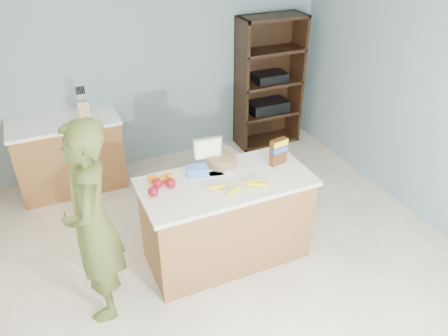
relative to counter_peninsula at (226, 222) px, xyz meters
name	(u,v)px	position (x,y,z in m)	size (l,w,h in m)	color
floor	(239,275)	(0.00, -0.30, -0.42)	(4.50, 5.00, 0.02)	beige
walls	(243,117)	(0.00, -0.30, 1.24)	(4.52, 5.02, 2.51)	gray
counter_peninsula	(226,222)	(0.00, 0.00, 0.00)	(1.56, 0.76, 0.90)	brown
back_cabinet	(70,154)	(-1.20, 1.90, 0.04)	(1.24, 0.62, 0.90)	brown
shelving_unit	(267,84)	(1.55, 2.05, 0.45)	(0.90, 0.40, 1.80)	black
person	(92,225)	(-1.21, -0.14, 0.47)	(0.65, 0.43, 1.78)	#48511F
knife_block	(84,109)	(-0.95, 1.85, 0.60)	(0.12, 0.10, 0.31)	tan
envelopes	(216,174)	(-0.04, 0.13, 0.49)	(0.33, 0.16, 0.00)	white
bananas	(241,186)	(0.06, -0.17, 0.51)	(0.55, 0.21, 0.05)	yellow
apples	(161,186)	(-0.58, 0.09, 0.53)	(0.26, 0.19, 0.09)	maroon
oranges	(159,179)	(-0.56, 0.21, 0.52)	(0.23, 0.12, 0.07)	orange
blue_carton	(197,171)	(-0.20, 0.20, 0.52)	(0.18, 0.12, 0.08)	blue
salad_bowl	(221,159)	(0.07, 0.27, 0.54)	(0.30, 0.30, 0.13)	#267219
tv	(208,149)	(-0.04, 0.33, 0.64)	(0.28, 0.12, 0.28)	silver
cereal_box	(279,150)	(0.57, 0.06, 0.63)	(0.18, 0.10, 0.26)	#592B14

